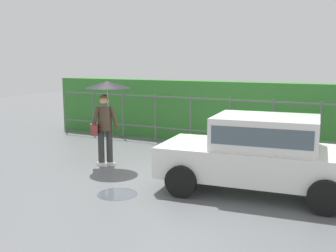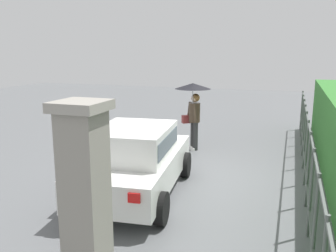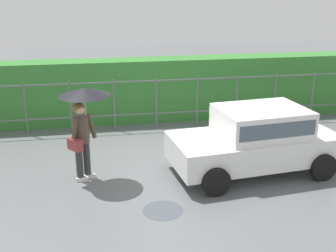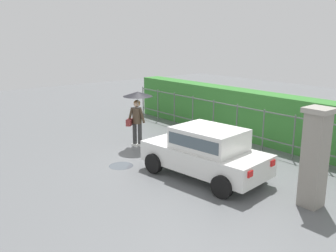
{
  "view_description": "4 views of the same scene",
  "coord_description": "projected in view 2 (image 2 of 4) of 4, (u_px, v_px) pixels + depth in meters",
  "views": [
    {
      "loc": [
        3.42,
        -8.13,
        2.5
      ],
      "look_at": [
        -0.55,
        -0.52,
        1.1
      ],
      "focal_mm": 42.41,
      "sensor_mm": 36.0,
      "label": 1
    },
    {
      "loc": [
        8.08,
        2.24,
        3.0
      ],
      "look_at": [
        -0.3,
        -0.67,
        1.12
      ],
      "focal_mm": 38.29,
      "sensor_mm": 36.0,
      "label": 2
    },
    {
      "loc": [
        -1.9,
        -9.13,
        4.09
      ],
      "look_at": [
        -0.38,
        -0.39,
        1.07
      ],
      "focal_mm": 45.34,
      "sensor_mm": 36.0,
      "label": 3
    },
    {
      "loc": [
        8.74,
        -7.99,
        4.04
      ],
      "look_at": [
        -0.44,
        -0.52,
        1.11
      ],
      "focal_mm": 39.65,
      "sensor_mm": 36.0,
      "label": 4
    }
  ],
  "objects": [
    {
      "name": "pedestrian",
      "position": [
        193.0,
        100.0,
        10.7
      ],
      "size": [
        1.07,
        1.07,
        2.05
      ],
      "rotation": [
        0.0,
        0.0,
        -0.9
      ],
      "color": "#333333",
      "rests_on": "ground"
    },
    {
      "name": "fence_section",
      "position": [
        306.0,
        150.0,
        7.98
      ],
      "size": [
        12.26,
        0.05,
        1.5
      ],
      "color": "#59605B",
      "rests_on": "ground"
    },
    {
      "name": "ground_plane",
      "position": [
        190.0,
        175.0,
        8.81
      ],
      "size": [
        40.0,
        40.0,
        0.0
      ],
      "primitive_type": "plane",
      "color": "slate"
    },
    {
      "name": "gate_pillar",
      "position": [
        85.0,
        195.0,
        4.42
      ],
      "size": [
        0.6,
        0.6,
        2.42
      ],
      "color": "gray",
      "rests_on": "ground"
    },
    {
      "name": "puddle_near",
      "position": [
        125.0,
        157.0,
        10.23
      ],
      "size": [
        0.77,
        0.77,
        0.0
      ],
      "primitive_type": "cylinder",
      "color": "#4C545B",
      "rests_on": "ground"
    },
    {
      "name": "car",
      "position": [
        135.0,
        158.0,
        7.44
      ],
      "size": [
        3.88,
        2.2,
        1.48
      ],
      "rotation": [
        0.0,
        0.0,
        3.26
      ],
      "color": "white",
      "rests_on": "ground"
    }
  ]
}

